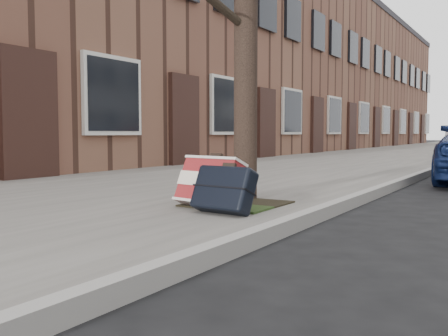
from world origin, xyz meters
The scene contains 6 objects.
ground centered at (0.00, 0.00, 0.00)m, with size 120.00×120.00×0.00m, color black.
near_sidewalk centered at (-3.70, 15.00, 0.06)m, with size 5.00×70.00×0.12m, color gray.
house_near centered at (-9.60, 16.00, 3.50)m, with size 6.80×40.00×7.00m, color brown.
dirt_patch centered at (-2.00, 1.20, 0.13)m, with size 0.85×0.85×0.01m, color black.
suitcase_red centered at (-2.08, 0.84, 0.36)m, with size 0.62×0.17×0.45m, color maroon.
suitcase_navy centered at (-1.82, 0.66, 0.33)m, with size 0.55×0.18×0.39m, color black.
Camera 1 is at (0.42, -2.95, 0.81)m, focal length 40.00 mm.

